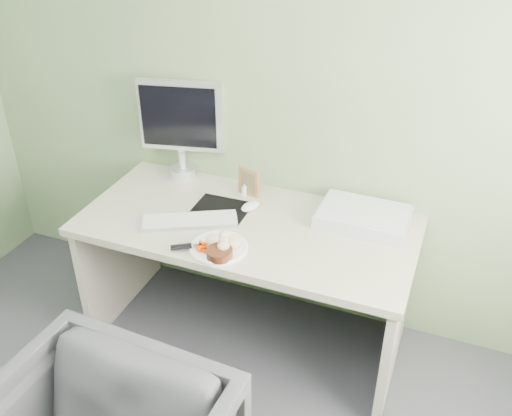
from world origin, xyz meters
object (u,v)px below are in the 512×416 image
at_px(scanner, 363,218).
at_px(desk, 247,254).
at_px(monitor, 181,124).
at_px(plate, 219,248).

bearing_deg(scanner, desk, -158.03).
height_order(scanner, monitor, monitor).
distance_m(desk, scanner, 0.59).
bearing_deg(monitor, scanner, -19.15).
bearing_deg(desk, scanner, 20.82).
bearing_deg(plate, monitor, 129.45).
xyz_separation_m(desk, monitor, (-0.49, 0.31, 0.48)).
height_order(plate, monitor, monitor).
bearing_deg(monitor, desk, -44.93).
relative_size(desk, monitor, 3.00).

